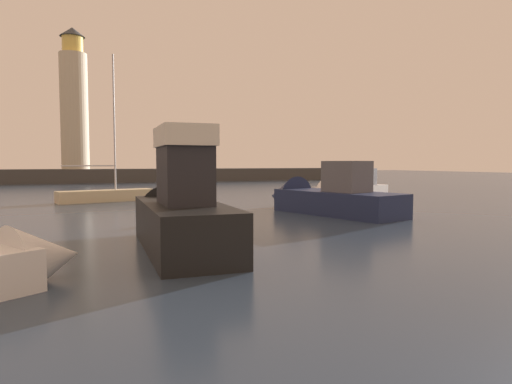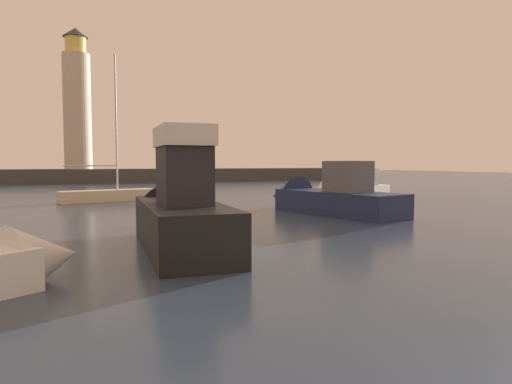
# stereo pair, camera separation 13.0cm
# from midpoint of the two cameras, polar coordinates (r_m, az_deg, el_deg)

# --- Properties ---
(ground_plane) EXTENTS (220.00, 220.00, 0.00)m
(ground_plane) POSITION_cam_midpoint_polar(r_m,az_deg,el_deg) (34.40, -11.39, -0.90)
(ground_plane) COLOR #2D3D51
(breakwater) EXTENTS (80.11, 4.11, 1.93)m
(breakwater) POSITION_cam_midpoint_polar(r_m,az_deg,el_deg) (66.22, -15.98, 2.07)
(breakwater) COLOR #423F3D
(breakwater) RESTS_ON ground_plane
(lighthouse) EXTENTS (3.65, 3.65, 19.24)m
(lighthouse) POSITION_cam_midpoint_polar(r_m,az_deg,el_deg) (66.49, -22.12, 10.65)
(lighthouse) COLOR beige
(lighthouse) RESTS_ON breakwater
(motorboat_2) EXTENTS (8.85, 6.45, 3.00)m
(motorboat_2) POSITION_cam_midpoint_polar(r_m,az_deg,el_deg) (31.45, 11.47, 0.06)
(motorboat_2) COLOR white
(motorboat_2) RESTS_ON ground_plane
(motorboat_3) EXTENTS (2.47, 8.60, 4.15)m
(motorboat_3) POSITION_cam_midpoint_polar(r_m,az_deg,el_deg) (15.02, -9.95, -2.42)
(motorboat_3) COLOR black
(motorboat_3) RESTS_ON ground_plane
(motorboat_4) EXTENTS (5.04, 9.64, 3.46)m
(motorboat_4) POSITION_cam_midpoint_polar(r_m,az_deg,el_deg) (24.91, 8.38, -0.72)
(motorboat_4) COLOR #1E284C
(motorboat_4) RESTS_ON ground_plane
(sailboat_moored) EXTENTS (6.86, 3.17, 10.52)m
(sailboat_moored) POSITION_cam_midpoint_polar(r_m,az_deg,el_deg) (33.40, -18.48, -0.29)
(sailboat_moored) COLOR beige
(sailboat_moored) RESTS_ON ground_plane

